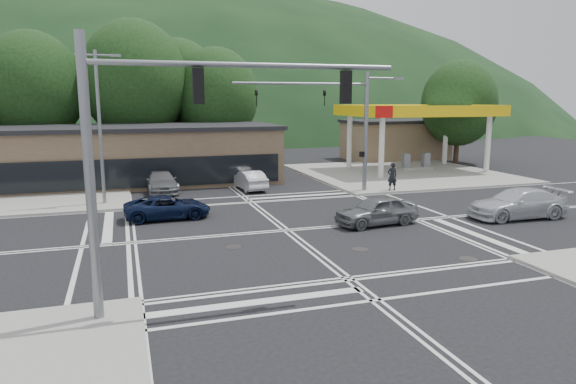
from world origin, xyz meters
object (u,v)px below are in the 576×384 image
object	(u,v)px
car_blue_west	(168,207)
car_silver_east	(518,203)
car_queue_b	(257,169)
car_northbound	(161,181)
car_queue_a	(249,180)
car_grey_center	(377,210)
pedestrian	(392,176)

from	to	relation	value
car_blue_west	car_silver_east	distance (m)	18.57
car_queue_b	car_northbound	distance (m)	8.71
car_blue_west	car_northbound	bearing A→B (deg)	-3.73
car_blue_west	car_queue_b	distance (m)	14.70
car_queue_a	car_grey_center	bearing A→B (deg)	101.70
car_silver_east	car_northbound	bearing A→B (deg)	-125.47
car_queue_a	car_queue_b	world-z (taller)	car_queue_b
car_silver_east	car_northbound	xyz separation A→B (m)	(-17.46, 13.91, -0.07)
car_grey_center	pedestrian	size ratio (longest dim) A/B	2.27
car_grey_center	car_silver_east	world-z (taller)	car_silver_east
car_silver_east	car_queue_b	world-z (taller)	car_silver_east
car_blue_west	car_silver_east	xyz separation A→B (m)	(17.73, -5.52, 0.16)
car_blue_west	pedestrian	xyz separation A→B (m)	(15.17, 3.30, 0.47)
car_queue_a	car_northbound	distance (m)	6.04
car_silver_east	car_queue_b	xyz separation A→B (m)	(-9.69, 17.82, -0.08)
car_northbound	car_grey_center	bearing A→B (deg)	-55.92
car_queue_a	car_queue_b	size ratio (longest dim) A/B	0.99
pedestrian	car_northbound	bearing A→B (deg)	-15.10
car_grey_center	car_silver_east	distance (m)	7.90
car_silver_east	pedestrian	distance (m)	9.19
car_grey_center	car_queue_b	world-z (taller)	car_grey_center
car_silver_east	car_northbound	size ratio (longest dim) A/B	1.09
car_northbound	car_silver_east	bearing A→B (deg)	-41.04
car_queue_a	car_queue_b	distance (m)	5.29
car_grey_center	car_queue_b	xyz separation A→B (m)	(-1.84, 16.88, -0.03)
car_blue_west	car_northbound	world-z (taller)	car_northbound
car_blue_west	pedestrian	distance (m)	15.53
car_northbound	car_queue_a	bearing A→B (deg)	-12.48
car_grey_center	pedestrian	distance (m)	9.49
car_blue_west	car_queue_b	size ratio (longest dim) A/B	1.09
car_silver_east	car_queue_b	size ratio (longest dim) A/B	1.30
car_queue_b	car_blue_west	bearing A→B (deg)	49.34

